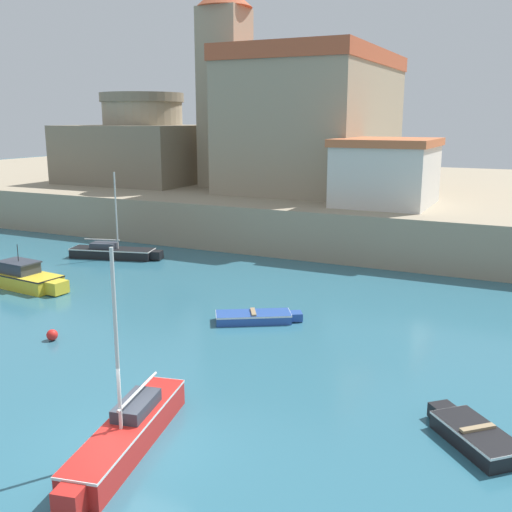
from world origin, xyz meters
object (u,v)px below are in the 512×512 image
dinghy_blue_1 (256,317)px  fortress (144,147)px  sailboat_red_5 (128,432)px  harbor_shed_near_wharf (386,171)px  sailboat_black_2 (114,252)px  church (306,117)px  dinghy_black_0 (474,435)px  mooring_buoy (52,335)px  motorboat_yellow_4 (19,277)px

dinghy_blue_1 → fortress: size_ratio=0.31×
sailboat_red_5 → harbor_shed_near_wharf: bearing=90.2°
dinghy_blue_1 → harbor_shed_near_wharf: bearing=85.7°
fortress → harbor_shed_near_wharf: bearing=-13.7°
harbor_shed_near_wharf → sailboat_red_5: bearing=-89.8°
sailboat_black_2 → church: bearing=70.5°
sailboat_black_2 → church: size_ratio=0.35×
dinghy_black_0 → mooring_buoy: dinghy_black_0 is taller
dinghy_black_0 → harbor_shed_near_wharf: (-8.54, 23.95, 5.05)m
fortress → harbor_shed_near_wharf: (24.00, -5.86, -0.85)m
dinghy_blue_1 → sailboat_black_2: size_ratio=0.62×
dinghy_black_0 → sailboat_black_2: size_ratio=0.49×
dinghy_black_0 → sailboat_black_2: sailboat_black_2 is taller
dinghy_blue_1 → church: church is taller
dinghy_blue_1 → sailboat_red_5: sailboat_red_5 is taller
dinghy_blue_1 → mooring_buoy: 8.56m
harbor_shed_near_wharf → sailboat_black_2: bearing=-145.9°
sailboat_red_5 → church: (-8.82, 35.85, 8.45)m
fortress → sailboat_black_2: bearing=-60.6°
sailboat_black_2 → mooring_buoy: sailboat_black_2 is taller
motorboat_yellow_4 → harbor_shed_near_wharf: 23.84m
sailboat_red_5 → fortress: fortress is taller
church → sailboat_black_2: bearing=-109.5°
dinghy_blue_1 → sailboat_black_2: 15.48m
dinghy_black_0 → motorboat_yellow_4: size_ratio=0.46×
dinghy_black_0 → motorboat_yellow_4: motorboat_yellow_4 is taller
dinghy_blue_1 → sailboat_red_5: bearing=-82.6°
dinghy_black_0 → fortress: (-32.54, 29.80, 5.90)m
dinghy_black_0 → fortress: fortress is taller
sailboat_black_2 → motorboat_yellow_4: bearing=-91.8°
motorboat_yellow_4 → fortress: size_ratio=0.53×
sailboat_black_2 → fortress: bearing=119.4°
dinghy_black_0 → mooring_buoy: bearing=176.7°
sailboat_black_2 → motorboat_yellow_4: (-0.23, -7.56, 0.11)m
sailboat_black_2 → mooring_buoy: 14.76m
sailboat_red_5 → mooring_buoy: 9.47m
dinghy_blue_1 → mooring_buoy: (-6.45, -5.64, -0.01)m
sailboat_black_2 → dinghy_blue_1: bearing=-27.8°
sailboat_red_5 → mooring_buoy: bearing=146.1°
motorboat_yellow_4 → sailboat_red_5: size_ratio=1.04×
sailboat_black_2 → sailboat_red_5: bearing=-50.2°
motorboat_yellow_4 → sailboat_red_5: sailboat_red_5 is taller
mooring_buoy → sailboat_black_2: bearing=119.4°
mooring_buoy → fortress: bearing=119.4°
mooring_buoy → harbor_shed_near_wharf: (7.76, 23.00, 5.10)m
sailboat_red_5 → mooring_buoy: (-7.86, 5.28, -0.26)m
fortress → mooring_buoy: bearing=-60.6°
dinghy_black_0 → fortress: 44.52m
mooring_buoy → harbor_shed_near_wharf: 24.81m
dinghy_black_0 → church: church is taller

